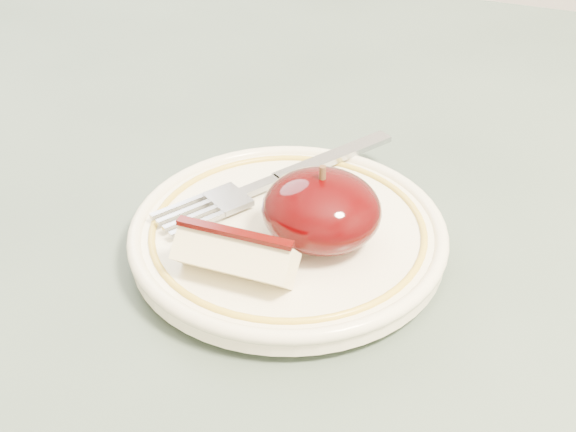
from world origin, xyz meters
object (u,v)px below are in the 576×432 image
(table, at_px, (245,307))
(fork, at_px, (276,180))
(apple_half, at_px, (321,210))
(plate, at_px, (288,235))

(table, distance_m, fork, 0.11)
(apple_half, xyz_separation_m, fork, (-0.05, 0.05, -0.02))
(plate, xyz_separation_m, fork, (-0.02, 0.04, 0.01))
(table, relative_size, plate, 4.60)
(table, bearing_deg, apple_half, -28.34)
(table, bearing_deg, fork, 22.06)
(apple_half, bearing_deg, plate, 171.11)
(apple_half, relative_size, fork, 0.43)
(plate, bearing_deg, apple_half, -8.89)
(table, height_order, apple_half, apple_half)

